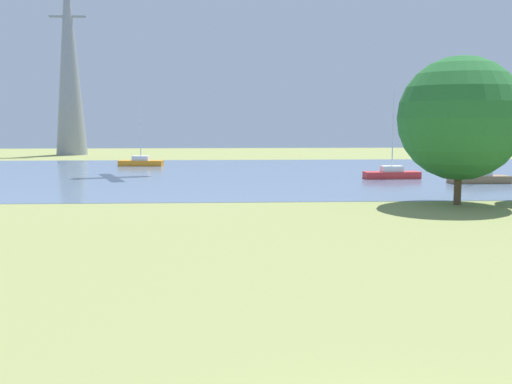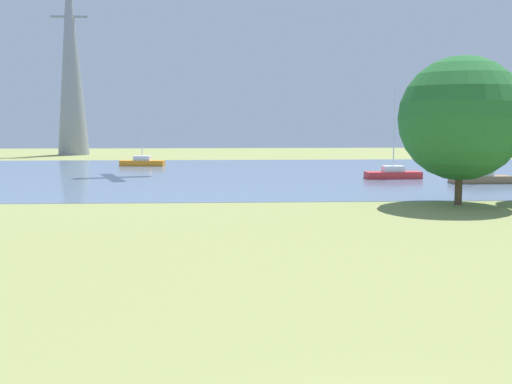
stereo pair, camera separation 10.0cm
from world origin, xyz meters
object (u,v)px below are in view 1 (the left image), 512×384
at_px(sailboat_brown, 479,178).
at_px(tree_east_far, 460,118).
at_px(sailboat_orange, 141,162).
at_px(sailboat_red, 392,173).
at_px(electricity_pylon, 69,56).

bearing_deg(sailboat_brown, tree_east_far, -117.70).
relative_size(sailboat_brown, tree_east_far, 0.82).
relative_size(sailboat_orange, tree_east_far, 0.83).
distance_m(sailboat_brown, tree_east_far, 14.53).
height_order(sailboat_red, tree_east_far, tree_east_far).
distance_m(sailboat_brown, sailboat_red, 7.30).
relative_size(sailboat_orange, electricity_pylon, 0.26).
bearing_deg(sailboat_brown, sailboat_orange, 146.10).
distance_m(tree_east_far, electricity_pylon, 66.06).
xyz_separation_m(sailboat_brown, sailboat_red, (-5.99, 4.17, 0.01)).
relative_size(sailboat_orange, sailboat_brown, 1.01).
height_order(sailboat_orange, sailboat_brown, sailboat_orange).
bearing_deg(sailboat_brown, electricity_pylon, 135.09).
distance_m(sailboat_red, tree_east_far, 17.01).
distance_m(sailboat_orange, sailboat_red, 28.46).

